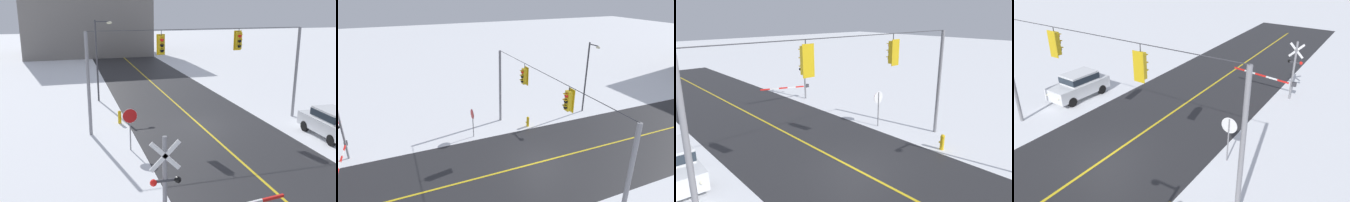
{
  "view_description": "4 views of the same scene",
  "coord_description": "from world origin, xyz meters",
  "views": [
    {
      "loc": [
        -8.19,
        -21.6,
        7.79
      ],
      "look_at": [
        -2.95,
        -2.9,
        2.57
      ],
      "focal_mm": 39.34,
      "sensor_mm": 36.0,
      "label": 1
    },
    {
      "loc": [
        13.51,
        -8.2,
        10.84
      ],
      "look_at": [
        -3.64,
        -0.9,
        3.23
      ],
      "focal_mm": 29.6,
      "sensor_mm": 36.0,
      "label": 2
    },
    {
      "loc": [
        9.16,
        9.46,
        7.13
      ],
      "look_at": [
        -2.09,
        -3.01,
        2.31
      ],
      "focal_mm": 32.76,
      "sensor_mm": 36.0,
      "label": 3
    },
    {
      "loc": [
        -10.58,
        9.45,
        9.66
      ],
      "look_at": [
        -2.96,
        -2.31,
        2.97
      ],
      "focal_mm": 35.51,
      "sensor_mm": 36.0,
      "label": 4
    }
  ],
  "objects": [
    {
      "name": "streetlamp_near",
      "position": [
        -5.59,
        7.92,
        3.92
      ],
      "size": [
        1.39,
        0.28,
        6.5
      ],
      "color": "#38383D",
      "rests_on": "ground"
    },
    {
      "name": "fire_hydrant",
      "position": [
        -5.0,
        1.68,
        0.47
      ],
      "size": [
        0.24,
        0.31,
        0.88
      ],
      "color": "gold",
      "rests_on": "ground"
    },
    {
      "name": "ground_plane",
      "position": [
        0.0,
        0.0,
        0.0
      ],
      "size": [
        160.0,
        160.0,
        0.0
      ],
      "primitive_type": "plane",
      "color": "white"
    },
    {
      "name": "building_distant",
      "position": [
        -4.66,
        37.29,
        6.66
      ],
      "size": [
        18.36,
        11.8,
        13.31
      ],
      "primitive_type": "cube",
      "color": "slate",
      "rests_on": "ground"
    },
    {
      "name": "signal_span",
      "position": [
        -0.0,
        -0.01,
        4.06
      ],
      "size": [
        14.2,
        0.47,
        6.22
      ],
      "color": "gray",
      "rests_on": "ground"
    },
    {
      "name": "road_asphalt",
      "position": [
        0.0,
        6.0,
        0.0
      ],
      "size": [
        9.0,
        80.0,
        0.01
      ],
      "primitive_type": "cube",
      "color": "#28282B",
      "rests_on": "ground"
    },
    {
      "name": "stop_sign",
      "position": [
        -5.1,
        -3.07,
        1.71
      ],
      "size": [
        0.8,
        0.09,
        2.35
      ],
      "color": "gray",
      "rests_on": "ground"
    },
    {
      "name": "lane_centre_line",
      "position": [
        0.0,
        6.0,
        0.01
      ],
      "size": [
        0.14,
        72.0,
        0.01
      ],
      "primitive_type": "cube",
      "color": "gold",
      "rests_on": "ground"
    },
    {
      "name": "parked_car_white",
      "position": [
        6.69,
        -4.28,
        0.95
      ],
      "size": [
        1.93,
        4.25,
        1.74
      ],
      "color": "white",
      "rests_on": "ground"
    },
    {
      "name": "railroad_crossing",
      "position": [
        -5.14,
        -11.85,
        1.98
      ],
      "size": [
        4.68,
        0.31,
        4.0
      ],
      "color": "gray",
      "rests_on": "ground"
    }
  ]
}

